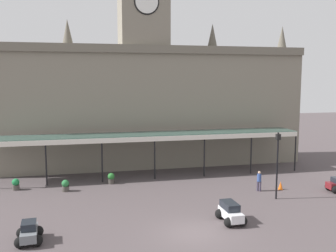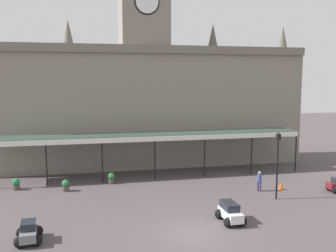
# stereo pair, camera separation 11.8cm
# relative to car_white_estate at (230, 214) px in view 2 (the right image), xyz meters

# --- Properties ---
(ground_plane) EXTENTS (140.00, 140.00, 0.00)m
(ground_plane) POSITION_rel_car_white_estate_xyz_m (-2.81, -1.17, -0.56)
(ground_plane) COLOR #504648
(station_building) EXTENTS (33.76, 5.69, 20.08)m
(station_building) POSITION_rel_car_white_estate_xyz_m (-2.81, 17.71, 6.50)
(station_building) COLOR gray
(station_building) RESTS_ON ground
(entrance_canopy) EXTENTS (28.70, 3.26, 4.05)m
(entrance_canopy) POSITION_rel_car_white_estate_xyz_m (-2.81, 12.69, 3.33)
(entrance_canopy) COLOR #38564C
(entrance_canopy) RESTS_ON ground
(car_white_estate) EXTENTS (1.57, 2.27, 1.27)m
(car_white_estate) POSITION_rel_car_white_estate_xyz_m (0.00, 0.00, 0.00)
(car_white_estate) COLOR silver
(car_white_estate) RESTS_ON ground
(car_grey_sedan) EXTENTS (1.61, 2.11, 1.19)m
(car_grey_sedan) POSITION_rel_car_white_estate_xyz_m (-12.26, -0.35, -0.06)
(car_grey_sedan) COLOR slate
(car_grey_sedan) RESTS_ON ground
(pedestrian_crossing_forecourt) EXTENTS (0.34, 0.34, 1.67)m
(pedestrian_crossing_forecourt) POSITION_rel_car_white_estate_xyz_m (4.86, 5.87, 0.34)
(pedestrian_crossing_forecourt) COLOR #3F384C
(pedestrian_crossing_forecourt) RESTS_ON ground
(victorian_lamppost) EXTENTS (0.30, 0.30, 5.18)m
(victorian_lamppost) POSITION_rel_car_white_estate_xyz_m (5.22, 3.67, 2.64)
(victorian_lamppost) COLOR black
(victorian_lamppost) RESTS_ON ground
(traffic_cone) EXTENTS (0.40, 0.40, 0.69)m
(traffic_cone) POSITION_rel_car_white_estate_xyz_m (6.82, 5.87, -0.22)
(traffic_cone) COLOR orange
(traffic_cone) RESTS_ON ground
(planter_near_kerb) EXTENTS (0.60, 0.60, 0.96)m
(planter_near_kerb) POSITION_rel_car_white_estate_xyz_m (-10.68, 9.28, -0.07)
(planter_near_kerb) COLOR #47423D
(planter_near_kerb) RESTS_ON ground
(planter_by_canopy) EXTENTS (0.60, 0.60, 0.96)m
(planter_by_canopy) POSITION_rel_car_white_estate_xyz_m (-14.73, 10.61, -0.07)
(planter_by_canopy) COLOR #47423D
(planter_by_canopy) RESTS_ON ground
(planter_forecourt_centre) EXTENTS (0.60, 0.60, 0.96)m
(planter_forecourt_centre) POSITION_rel_car_white_estate_xyz_m (-6.85, 10.77, -0.07)
(planter_forecourt_centre) COLOR #47423D
(planter_forecourt_centre) RESTS_ON ground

